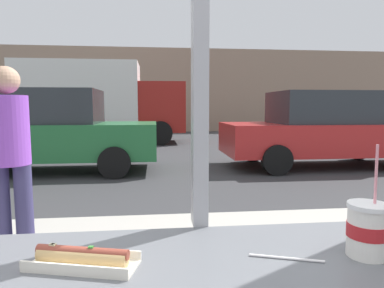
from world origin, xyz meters
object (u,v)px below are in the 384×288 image
box_truck (99,101)px  parked_car_green (52,131)px  hotdog_tray_near (82,258)px  soda_cup_right (367,229)px  parked_car_red (324,129)px  pedestrian (10,153)px

box_truck → parked_car_green: bearing=-90.5°
parked_car_green → box_truck: bearing=89.5°
hotdog_tray_near → soda_cup_right: bearing=-1.6°
parked_car_green → parked_car_red: 6.19m
soda_cup_right → parked_car_red: size_ratio=0.06×
hotdog_tray_near → parked_car_red: (4.15, 6.75, -0.15)m
hotdog_tray_near → parked_car_green: size_ratio=0.07×
soda_cup_right → hotdog_tray_near: size_ratio=1.04×
soda_cup_right → pedestrian: size_ratio=0.18×
parked_car_red → box_truck: bearing=136.0°
parked_car_green → parked_car_red: parked_car_green is taller
parked_car_green → soda_cup_right: bearing=-67.7°
parked_car_red → pedestrian: 6.99m
box_truck → pedestrian: box_truck is taller
soda_cup_right → box_truck: size_ratio=0.05×
pedestrian → parked_car_green: bearing=102.5°
parked_car_red → pedestrian: bearing=-137.5°
hotdog_tray_near → box_truck: 12.86m
parked_car_red → pedestrian: size_ratio=2.88×
parked_car_green → box_truck: (0.05, 5.94, 0.76)m
hotdog_tray_near → box_truck: (-1.99, 12.69, 0.62)m
pedestrian → soda_cup_right: bearing=-49.8°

